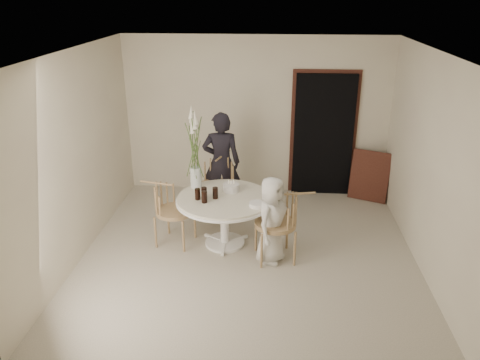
# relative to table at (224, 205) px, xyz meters

# --- Properties ---
(ground) EXTENTS (4.50, 4.50, 0.00)m
(ground) POSITION_rel_table_xyz_m (0.35, -0.25, -0.62)
(ground) COLOR beige
(ground) RESTS_ON ground
(room_shell) EXTENTS (4.50, 4.50, 4.50)m
(room_shell) POSITION_rel_table_xyz_m (0.35, -0.25, 1.00)
(room_shell) COLOR silver
(room_shell) RESTS_ON ground
(doorway) EXTENTS (1.00, 0.10, 2.10)m
(doorway) POSITION_rel_table_xyz_m (1.50, 1.94, 0.43)
(doorway) COLOR black
(doorway) RESTS_ON ground
(door_trim) EXTENTS (1.12, 0.03, 2.22)m
(door_trim) POSITION_rel_table_xyz_m (1.50, 1.98, 0.49)
(door_trim) COLOR #5A2C1E
(door_trim) RESTS_ON ground
(table) EXTENTS (1.33, 1.33, 0.73)m
(table) POSITION_rel_table_xyz_m (0.00, 0.00, 0.00)
(table) COLOR white
(table) RESTS_ON ground
(picture_frame) EXTENTS (0.67, 0.43, 0.86)m
(picture_frame) POSITION_rel_table_xyz_m (2.30, 1.70, -0.19)
(picture_frame) COLOR #5A2C1E
(picture_frame) RESTS_ON ground
(chair_far) EXTENTS (0.65, 0.68, 0.97)m
(chair_far) POSITION_rel_table_xyz_m (-0.18, 0.96, 0.01)
(chair_far) COLOR tan
(chair_far) RESTS_ON ground
(chair_right) EXTENTS (0.63, 0.60, 0.95)m
(chair_right) POSITION_rel_table_xyz_m (0.84, -0.29, 0.00)
(chair_right) COLOR tan
(chair_right) RESTS_ON ground
(chair_left) EXTENTS (0.61, 0.58, 0.91)m
(chair_left) POSITION_rel_table_xyz_m (-0.83, 0.02, -0.03)
(chair_left) COLOR tan
(chair_left) RESTS_ON ground
(girl) EXTENTS (0.62, 0.42, 1.64)m
(girl) POSITION_rel_table_xyz_m (-0.16, 1.11, 0.20)
(girl) COLOR black
(girl) RESTS_ON ground
(boy) EXTENTS (0.58, 0.68, 1.19)m
(boy) POSITION_rel_table_xyz_m (0.65, -0.37, -0.02)
(boy) COLOR silver
(boy) RESTS_ON ground
(birthday_cake) EXTENTS (0.23, 0.23, 0.16)m
(birthday_cake) POSITION_rel_table_xyz_m (0.07, 0.21, 0.17)
(birthday_cake) COLOR silver
(birthday_cake) RESTS_ON table
(cola_tumbler_a) EXTENTS (0.09, 0.09, 0.16)m
(cola_tumbler_a) POSITION_rel_table_xyz_m (-0.12, -0.05, 0.19)
(cola_tumbler_a) COLOR black
(cola_tumbler_a) RESTS_ON table
(cola_tumbler_b) EXTENTS (0.09, 0.09, 0.17)m
(cola_tumbler_b) POSITION_rel_table_xyz_m (-0.25, -0.19, 0.20)
(cola_tumbler_b) COLOR black
(cola_tumbler_b) RESTS_ON table
(cola_tumbler_c) EXTENTS (0.09, 0.09, 0.16)m
(cola_tumbler_c) POSITION_rel_table_xyz_m (-0.35, -0.10, 0.19)
(cola_tumbler_c) COLOR black
(cola_tumbler_c) RESTS_ON table
(cola_tumbler_d) EXTENTS (0.10, 0.10, 0.17)m
(cola_tumbler_d) POSITION_rel_table_xyz_m (-0.27, -0.07, 0.20)
(cola_tumbler_d) COLOR black
(cola_tumbler_d) RESTS_ON table
(plate_stack) EXTENTS (0.22, 0.22, 0.05)m
(plate_stack) POSITION_rel_table_xyz_m (0.46, -0.25, 0.14)
(plate_stack) COLOR white
(plate_stack) RESTS_ON table
(flower_vase) EXTENTS (0.16, 0.16, 1.20)m
(flower_vase) POSITION_rel_table_xyz_m (-0.44, 0.33, 0.68)
(flower_vase) COLOR silver
(flower_vase) RESTS_ON table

